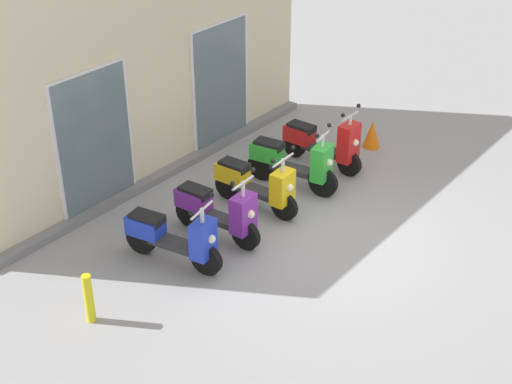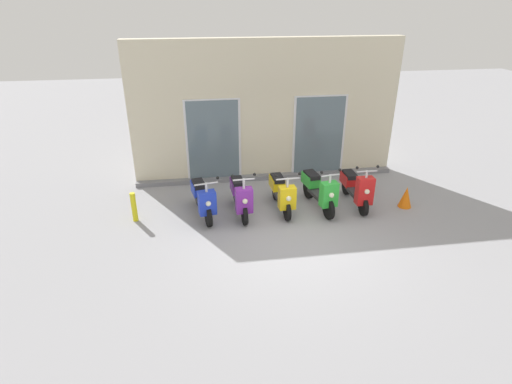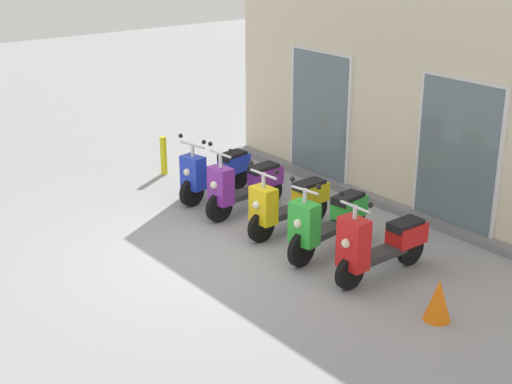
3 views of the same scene
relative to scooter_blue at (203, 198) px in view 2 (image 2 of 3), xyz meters
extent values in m
plane|color=#939399|center=(1.85, -1.24, -0.45)|extent=(40.00, 40.00, 0.00)
cube|color=beige|center=(1.85, 2.13, 1.43)|extent=(7.23, 0.30, 3.76)
cube|color=slate|center=(1.85, 1.88, -0.39)|extent=(7.23, 0.20, 0.12)
cube|color=silver|center=(0.39, 1.96, 0.70)|extent=(1.48, 0.04, 2.30)
cube|color=slate|center=(0.39, 1.94, 0.70)|extent=(1.36, 0.02, 2.22)
cube|color=silver|center=(3.32, 1.96, 0.70)|extent=(1.48, 0.04, 2.30)
cube|color=slate|center=(3.32, 1.94, 0.70)|extent=(1.36, 0.02, 2.22)
cylinder|color=black|center=(0.10, -0.53, -0.21)|extent=(0.18, 0.48, 0.47)
cylinder|color=black|center=(-0.10, 0.55, -0.21)|extent=(0.18, 0.48, 0.47)
cube|color=#2D2D30|center=(0.00, 0.01, -0.11)|extent=(0.38, 0.72, 0.09)
cube|color=#1E38C6|center=(0.09, -0.49, 0.11)|extent=(0.42, 0.30, 0.54)
sphere|color=#F2EFCC|center=(0.11, -0.62, 0.15)|extent=(0.12, 0.12, 0.12)
cube|color=#1E38C6|center=(-0.08, 0.45, 0.04)|extent=(0.39, 0.57, 0.28)
cube|color=black|center=(-0.08, 0.41, 0.18)|extent=(0.34, 0.52, 0.11)
cylinder|color=silver|center=(0.09, -0.49, 0.48)|extent=(0.06, 0.06, 0.23)
cylinder|color=silver|center=(0.09, -0.49, 0.57)|extent=(0.52, 0.13, 0.04)
sphere|color=black|center=(0.35, -0.44, 0.67)|extent=(0.07, 0.07, 0.07)
sphere|color=black|center=(-0.17, -0.54, 0.67)|extent=(0.07, 0.07, 0.07)
cylinder|color=black|center=(0.91, -0.57, -0.22)|extent=(0.12, 0.47, 0.46)
cylinder|color=black|center=(0.85, 0.49, -0.22)|extent=(0.12, 0.47, 0.46)
cube|color=#2D2D30|center=(0.88, -0.04, -0.12)|extent=(0.30, 0.67, 0.09)
cube|color=purple|center=(0.91, -0.53, 0.13)|extent=(0.39, 0.26, 0.57)
sphere|color=#F2EFCC|center=(0.91, -0.66, 0.17)|extent=(0.12, 0.12, 0.12)
cube|color=purple|center=(0.85, 0.39, 0.07)|extent=(0.33, 0.54, 0.28)
cube|color=black|center=(0.85, 0.35, 0.21)|extent=(0.29, 0.49, 0.11)
cylinder|color=silver|center=(0.91, -0.53, 0.53)|extent=(0.06, 0.06, 0.26)
cylinder|color=silver|center=(0.91, -0.53, 0.64)|extent=(0.48, 0.06, 0.04)
sphere|color=black|center=(1.15, -0.51, 0.74)|extent=(0.07, 0.07, 0.07)
sphere|color=black|center=(0.67, -0.54, 0.74)|extent=(0.07, 0.07, 0.07)
cylinder|color=black|center=(1.90, -0.53, -0.22)|extent=(0.11, 0.46, 0.46)
cylinder|color=black|center=(1.84, 0.56, -0.22)|extent=(0.11, 0.46, 0.46)
cube|color=#2D2D30|center=(1.87, 0.02, -0.12)|extent=(0.29, 0.69, 0.09)
cube|color=yellow|center=(1.89, -0.49, 0.11)|extent=(0.39, 0.26, 0.53)
sphere|color=#F2EFCC|center=(1.90, -0.62, 0.15)|extent=(0.12, 0.12, 0.12)
cube|color=yellow|center=(1.85, 0.46, 0.06)|extent=(0.33, 0.53, 0.28)
cube|color=black|center=(1.85, 0.42, 0.20)|extent=(0.28, 0.49, 0.11)
cylinder|color=silver|center=(1.89, -0.49, 0.47)|extent=(0.06, 0.06, 0.24)
cylinder|color=silver|center=(1.89, -0.49, 0.57)|extent=(0.54, 0.06, 0.04)
sphere|color=black|center=(2.16, -0.47, 0.67)|extent=(0.07, 0.07, 0.07)
sphere|color=black|center=(1.63, -0.50, 0.67)|extent=(0.07, 0.07, 0.07)
cylinder|color=black|center=(2.86, -0.60, -0.20)|extent=(0.16, 0.51, 0.50)
cylinder|color=black|center=(2.68, 0.53, -0.20)|extent=(0.16, 0.51, 0.50)
cube|color=#2D2D30|center=(2.77, -0.03, -0.10)|extent=(0.36, 0.74, 0.09)
cube|color=green|center=(2.85, -0.56, 0.15)|extent=(0.41, 0.30, 0.58)
sphere|color=#F2EFCC|center=(2.87, -0.69, 0.19)|extent=(0.12, 0.12, 0.12)
cube|color=green|center=(2.70, 0.43, 0.11)|extent=(0.38, 0.56, 0.28)
cube|color=black|center=(2.70, 0.39, 0.25)|extent=(0.33, 0.51, 0.11)
cylinder|color=silver|center=(2.85, -0.56, 0.54)|extent=(0.06, 0.06, 0.22)
cylinder|color=silver|center=(2.85, -0.56, 0.63)|extent=(0.44, 0.10, 0.04)
sphere|color=black|center=(3.07, -0.52, 0.73)|extent=(0.07, 0.07, 0.07)
sphere|color=black|center=(2.63, -0.59, 0.73)|extent=(0.07, 0.07, 0.07)
cylinder|color=black|center=(3.72, -0.56, -0.23)|extent=(0.09, 0.44, 0.44)
cylinder|color=black|center=(3.72, 0.59, -0.23)|extent=(0.09, 0.44, 0.44)
cube|color=#2D2D30|center=(3.72, 0.02, -0.13)|extent=(0.26, 0.71, 0.09)
cube|color=red|center=(3.72, -0.52, 0.16)|extent=(0.38, 0.24, 0.66)
sphere|color=#F2EFCC|center=(3.72, -0.65, 0.20)|extent=(0.12, 0.12, 0.12)
cube|color=red|center=(3.72, 0.49, 0.02)|extent=(0.30, 0.52, 0.28)
cube|color=black|center=(3.72, 0.45, 0.16)|extent=(0.26, 0.48, 0.11)
cylinder|color=silver|center=(3.72, -0.52, 0.57)|extent=(0.06, 0.06, 0.20)
cylinder|color=silver|center=(3.72, -0.52, 0.65)|extent=(0.49, 0.04, 0.04)
sphere|color=black|center=(3.97, -0.51, 0.75)|extent=(0.07, 0.07, 0.07)
sphere|color=black|center=(3.48, -0.52, 0.75)|extent=(0.07, 0.07, 0.07)
cylinder|color=yellow|center=(-1.56, -0.04, -0.10)|extent=(0.12, 0.12, 0.70)
cone|color=orange|center=(4.90, -0.30, -0.19)|extent=(0.32, 0.32, 0.52)
camera|label=1|loc=(-5.99, -6.22, 5.69)|focal=51.92mm
camera|label=2|loc=(-0.03, -8.64, 4.24)|focal=28.85mm
camera|label=3|loc=(9.62, -6.66, 3.97)|focal=52.32mm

